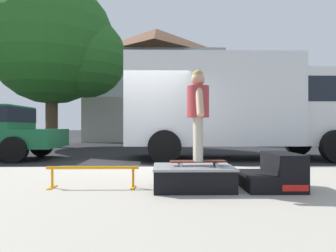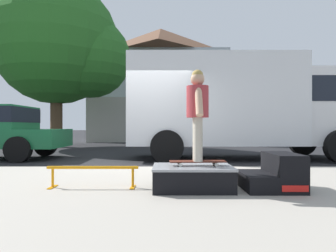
# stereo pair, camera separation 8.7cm
# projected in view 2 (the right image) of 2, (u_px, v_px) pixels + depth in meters

# --- Properties ---
(ground_plane) EXTENTS (140.00, 140.00, 0.00)m
(ground_plane) POSITION_uv_depth(u_px,v_px,m) (142.00, 169.00, 6.99)
(ground_plane) COLOR black
(sidewalk_slab) EXTENTS (50.00, 5.00, 0.12)m
(sidewalk_slab) POSITION_uv_depth(u_px,v_px,m) (123.00, 196.00, 3.99)
(sidewalk_slab) COLOR #A8A093
(sidewalk_slab) RESTS_ON ground
(skate_box) EXTENTS (1.10, 0.78, 0.32)m
(skate_box) POSITION_uv_depth(u_px,v_px,m) (192.00, 177.00, 4.16)
(skate_box) COLOR black
(skate_box) RESTS_ON sidewalk_slab
(kicker_ramp) EXTENTS (0.76, 0.79, 0.50)m
(kicker_ramp) POSITION_uv_depth(u_px,v_px,m) (274.00, 174.00, 4.16)
(kicker_ramp) COLOR black
(kicker_ramp) RESTS_ON sidewalk_slab
(grind_rail) EXTENTS (1.31, 0.28, 0.31)m
(grind_rail) POSITION_uv_depth(u_px,v_px,m) (92.00, 172.00, 4.27)
(grind_rail) COLOR orange
(grind_rail) RESTS_ON sidewalk_slab
(skateboard) EXTENTS (0.79, 0.24, 0.07)m
(skateboard) POSITION_uv_depth(u_px,v_px,m) (197.00, 162.00, 4.18)
(skateboard) COLOR #4C1E14
(skateboard) RESTS_ON skate_box
(skater_kid) EXTENTS (0.31, 0.66, 1.28)m
(skater_kid) POSITION_uv_depth(u_px,v_px,m) (197.00, 107.00, 4.18)
(skater_kid) COLOR #B7AD99
(skater_kid) RESTS_ON skateboard
(box_truck) EXTENTS (6.91, 2.63, 3.05)m
(box_truck) POSITION_uv_depth(u_px,v_px,m) (243.00, 103.00, 9.20)
(box_truck) COLOR white
(box_truck) RESTS_ON ground
(street_tree_main) EXTENTS (6.50, 5.91, 7.98)m
(street_tree_main) POSITION_uv_depth(u_px,v_px,m) (63.00, 46.00, 14.36)
(street_tree_main) COLOR brown
(street_tree_main) RESTS_ON ground
(house_behind) EXTENTS (9.54, 8.23, 8.40)m
(house_behind) POSITION_uv_depth(u_px,v_px,m) (160.00, 83.00, 22.53)
(house_behind) COLOR silver
(house_behind) RESTS_ON ground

